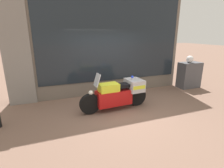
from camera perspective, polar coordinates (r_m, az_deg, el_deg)
The scene contains 6 objects.
ground_plane at distance 5.52m, azimuth 3.42°, elevation -9.00°, with size 60.00×60.00×0.00m, color #7A5B4C.
shop_building at distance 6.75m, azimuth -6.69°, elevation 14.12°, with size 6.72×0.55×4.20m.
window_display at distance 7.25m, azimuth -0.46°, elevation 1.21°, with size 5.41×0.30×1.94m.
paramedic_motorcycle at distance 5.55m, azimuth 2.21°, elevation -2.96°, with size 2.27×0.65×1.22m.
utility_cabinet at distance 8.48m, azimuth 23.88°, elevation 2.71°, with size 0.96×0.53×1.12m, color #4C4C51.
white_helmet at distance 8.26m, azimuth 24.08°, elevation 7.41°, with size 0.30×0.30×0.30m, color white.
Camera 1 is at (-2.06, -4.54, 2.36)m, focal length 28.00 mm.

